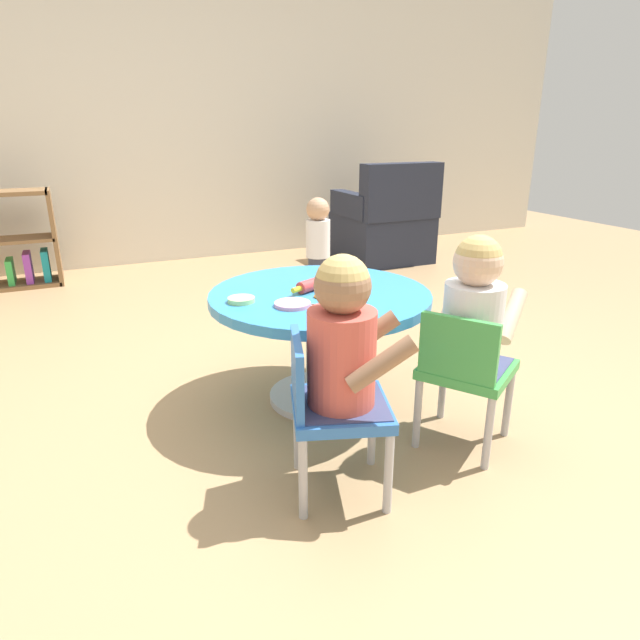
# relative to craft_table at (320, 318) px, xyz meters

# --- Properties ---
(ground_plane) EXTENTS (10.00, 10.00, 0.00)m
(ground_plane) POSITION_rel_craft_table_xyz_m (0.00, 0.00, -0.38)
(ground_plane) COLOR tan
(back_wall) EXTENTS (8.00, 0.12, 2.80)m
(back_wall) POSITION_rel_craft_table_xyz_m (0.00, 3.00, 1.02)
(back_wall) COLOR silver
(back_wall) RESTS_ON ground
(craft_table) EXTENTS (0.91, 0.91, 0.49)m
(craft_table) POSITION_rel_craft_table_xyz_m (0.00, 0.00, 0.00)
(craft_table) COLOR silver
(craft_table) RESTS_ON ground
(child_chair_left) EXTENTS (0.38, 0.38, 0.54)m
(child_chair_left) POSITION_rel_craft_table_xyz_m (-0.23, -0.59, -0.07)
(child_chair_left) COLOR #B7B7BC
(child_chair_left) RESTS_ON ground
(seated_child_left) EXTENTS (0.41, 0.36, 0.51)m
(seated_child_left) POSITION_rel_craft_table_xyz_m (-0.20, -0.60, 0.16)
(seated_child_left) COLOR #3F4772
(seated_child_left) RESTS_ON ground
(child_chair_right) EXTENTS (0.42, 0.42, 0.54)m
(child_chair_right) POSITION_rel_craft_table_xyz_m (0.32, -0.55, -0.07)
(child_chair_right) COLOR #B7B7BC
(child_chair_right) RESTS_ON ground
(seated_child_right) EXTENTS (0.44, 0.41, 0.51)m
(seated_child_right) POSITION_rel_craft_table_xyz_m (0.35, -0.53, 0.16)
(seated_child_right) COLOR #3F4772
(seated_child_right) RESTS_ON ground
(armchair_dark) EXTENTS (0.72, 0.72, 0.85)m
(armchair_dark) POSITION_rel_craft_table_xyz_m (1.59, 2.15, -0.07)
(armchair_dark) COLOR #232838
(armchair_dark) RESTS_ON ground
(toddler_standing) EXTENTS (0.17, 0.17, 0.67)m
(toddler_standing) POSITION_rel_craft_table_xyz_m (0.66, 1.49, -0.02)
(toddler_standing) COLOR #33384C
(toddler_standing) RESTS_ON ground
(rolling_pin) EXTENTS (0.22, 0.12, 0.05)m
(rolling_pin) POSITION_rel_craft_table_xyz_m (-0.02, 0.03, 0.14)
(rolling_pin) COLOR #D83F3F
(rolling_pin) RESTS_ON craft_table
(craft_scissors) EXTENTS (0.14, 0.11, 0.01)m
(craft_scissors) POSITION_rel_craft_table_xyz_m (-0.12, -0.15, 0.12)
(craft_scissors) COLOR silver
(craft_scissors) RESTS_ON craft_table
(playdough_blob_0) EXTENTS (0.11, 0.11, 0.02)m
(playdough_blob_0) POSITION_rel_craft_table_xyz_m (-0.33, -0.00, 0.12)
(playdough_blob_0) COLOR #B2E58C
(playdough_blob_0) RESTS_ON craft_table
(playdough_blob_1) EXTENTS (0.14, 0.14, 0.01)m
(playdough_blob_1) POSITION_rel_craft_table_xyz_m (-0.17, -0.13, 0.12)
(playdough_blob_1) COLOR pink
(playdough_blob_1) RESTS_ON craft_table
(cookie_cutter_0) EXTENTS (0.06, 0.06, 0.01)m
(cookie_cutter_0) POSITION_rel_craft_table_xyz_m (-0.03, -0.07, 0.12)
(cookie_cutter_0) COLOR orange
(cookie_cutter_0) RESTS_ON craft_table
(cookie_cutter_1) EXTENTS (0.07, 0.07, 0.01)m
(cookie_cutter_1) POSITION_rel_craft_table_xyz_m (0.25, 0.11, 0.12)
(cookie_cutter_1) COLOR orange
(cookie_cutter_1) RESTS_ON craft_table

